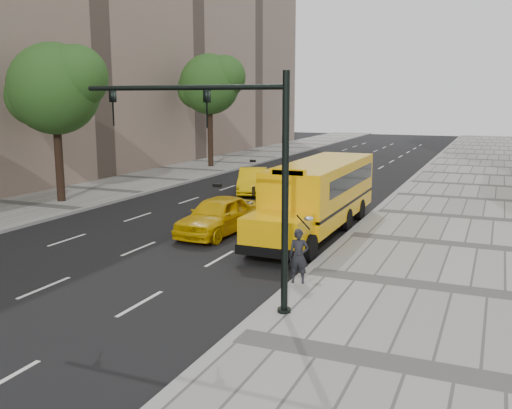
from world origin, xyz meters
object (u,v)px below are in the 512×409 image
at_px(school_bus, 320,191).
at_px(traffic_signal, 235,161).
at_px(tree_c, 211,84).
at_px(pedestrian, 299,256).
at_px(taxi_far, 253,181).
at_px(tree_b, 56,88).
at_px(taxi_near, 218,215).

xyz_separation_m(school_bus, traffic_signal, (0.69, -10.12, 2.33)).
xyz_separation_m(tree_c, pedestrian, (16.56, -26.02, -5.88)).
relative_size(taxi_far, traffic_signal, 0.73).
bearing_deg(tree_c, tree_b, -90.00).
relative_size(school_bus, taxi_far, 2.48).
bearing_deg(pedestrian, taxi_far, 104.78).
height_order(tree_c, traffic_signal, tree_c).
xyz_separation_m(tree_b, tree_c, (0.00, 17.72, 0.62)).
height_order(tree_b, taxi_far, tree_b).
bearing_deg(traffic_signal, school_bus, 93.91).
distance_m(tree_b, tree_c, 17.73).
xyz_separation_m(tree_c, taxi_far, (8.27, -10.43, -6.11)).
relative_size(tree_c, school_bus, 0.80).
bearing_deg(taxi_far, taxi_near, -94.68).
xyz_separation_m(tree_c, school_bus, (14.91, -18.37, -5.11)).
bearing_deg(tree_c, school_bus, -50.93).
height_order(taxi_near, taxi_far, taxi_near).
height_order(taxi_near, pedestrian, pedestrian).
distance_m(tree_c, traffic_signal, 32.59).
xyz_separation_m(taxi_far, traffic_signal, (7.33, -18.05, 3.32)).
distance_m(tree_c, taxi_near, 24.33).
relative_size(school_bus, traffic_signal, 1.81).
height_order(tree_c, pedestrian, tree_c).
distance_m(tree_c, taxi_far, 14.65).
bearing_deg(taxi_near, traffic_signal, -56.55).
relative_size(tree_b, school_bus, 0.75).
distance_m(taxi_near, pedestrian, 7.56).
distance_m(tree_b, school_bus, 15.58).
bearing_deg(school_bus, tree_b, 177.52).
bearing_deg(school_bus, taxi_far, 129.93).
xyz_separation_m(tree_b, traffic_signal, (15.60, -10.76, -2.16)).
relative_size(tree_c, pedestrian, 5.52).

